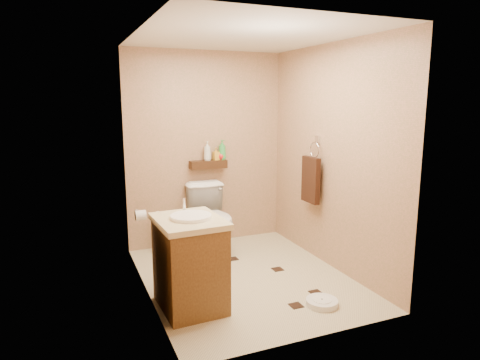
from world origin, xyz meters
name	(u,v)px	position (x,y,z in m)	size (l,w,h in m)	color
ground	(245,277)	(0.00, 0.00, 0.00)	(2.50, 2.50, 0.00)	beige
wall_back	(206,149)	(0.00, 1.25, 1.20)	(2.00, 0.04, 2.40)	tan
wall_front	(314,187)	(0.00, -1.25, 1.20)	(2.00, 0.04, 2.40)	tan
wall_left	(143,169)	(-1.00, 0.00, 1.20)	(0.04, 2.50, 2.40)	tan
wall_right	(331,158)	(1.00, 0.00, 1.20)	(0.04, 2.50, 2.40)	tan
ceiling	(246,36)	(0.00, 0.00, 2.40)	(2.00, 2.50, 0.02)	silver
wall_shelf	(208,164)	(0.00, 1.17, 1.02)	(0.46, 0.14, 0.10)	#3C2210
floor_accents	(252,280)	(0.03, -0.09, 0.00)	(1.18, 1.38, 0.01)	black
toilet	(213,220)	(-0.07, 0.83, 0.41)	(0.46, 0.80, 0.81)	white
vanity	(190,262)	(-0.70, -0.39, 0.42)	(0.58, 0.69, 0.94)	brown
bathroom_scale	(322,302)	(0.39, -0.82, 0.03)	(0.38, 0.38, 0.06)	white
toilet_brush	(159,238)	(-0.67, 1.07, 0.18)	(0.12, 0.12, 0.51)	#1A6B64
towel_ring	(311,178)	(0.91, 0.25, 0.95)	(0.12, 0.30, 0.76)	silver
toilet_paper	(141,215)	(-0.94, 0.65, 0.60)	(0.12, 0.11, 0.12)	white
bottle_a	(207,151)	(-0.01, 1.17, 1.19)	(0.09, 0.09, 0.24)	silver
bottle_b	(216,154)	(0.10, 1.17, 1.15)	(0.07, 0.07, 0.16)	gold
bottle_c	(221,155)	(0.17, 1.17, 1.13)	(0.10, 0.10, 0.13)	red
bottle_d	(222,150)	(0.18, 1.17, 1.19)	(0.10, 0.10, 0.25)	green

